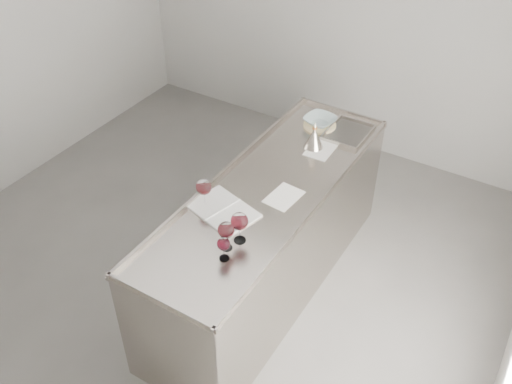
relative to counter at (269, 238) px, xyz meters
The scene contains 12 objects.
room_shell 1.10m from the counter, 148.97° to the right, with size 4.54×5.04×2.84m.
counter is the anchor object (origin of this frame).
wine_glass_left 0.77m from the counter, 126.15° to the right, with size 0.10×0.10×0.21m.
wine_glass_middle 0.83m from the counter, 78.87° to the right, with size 0.11×0.11×0.21m.
wine_glass_right 0.89m from the counter, 83.36° to the right, with size 0.10×0.10×0.20m.
wine_glass_small 0.93m from the counter, 81.17° to the right, with size 0.08×0.08×0.16m.
notebook 0.61m from the counter, 110.76° to the right, with size 0.50×0.41×0.02m.
loose_paper_top 0.49m from the counter, 13.50° to the right, with size 0.19×0.27×0.00m, color white.
loose_paper_under 0.77m from the counter, 81.42° to the left, with size 0.18×0.26×0.00m, color silver.
trivet 1.03m from the counter, 94.30° to the left, with size 0.26×0.26×0.02m, color beige.
ceramic_bowl 1.05m from the counter, 94.30° to the left, with size 0.24×0.24×0.06m, color #93A8AB.
wine_funnel 0.81m from the counter, 87.49° to the left, with size 0.15×0.15×0.22m.
Camera 1 is at (2.03, -2.37, 3.36)m, focal length 40.00 mm.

